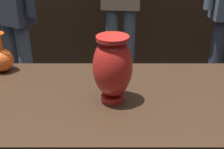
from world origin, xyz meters
name	(u,v)px	position (x,y,z in m)	size (l,w,h in m)	color
back_display_shelf	(112,22)	(0.00, 2.20, 0.49)	(2.60, 0.40, 0.99)	#382619
vase_centerpiece	(113,67)	(0.01, -0.04, 0.94)	(0.15, 0.15, 0.26)	red
vase_tall_behind	(2,58)	(-0.50, 0.23, 0.86)	(0.11, 0.11, 0.19)	#E55B1E
visitor_near_left	(12,4)	(-0.74, 1.16, 0.92)	(0.41, 0.32, 1.57)	slate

